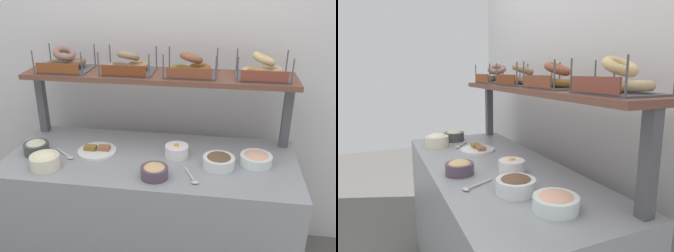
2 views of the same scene
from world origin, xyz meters
The scene contains 18 objects.
back_wall centered at (0.00, 0.55, 1.20)m, with size 2.88×0.06×2.40m, color silver.
deli_counter centered at (0.00, 0.00, 0.42)m, with size 1.68×0.70×0.85m, color gray.
shelf_riser_left centered at (-0.78, 0.27, 1.05)m, with size 0.05×0.05×0.40m, color #4C4C51.
shelf_riser_right centered at (0.78, 0.27, 1.05)m, with size 0.05×0.05×0.40m, color #4C4C51.
upper_shelf centered at (0.00, 0.27, 1.26)m, with size 1.64×0.32×0.03m, color brown.
bowl_lox_spread centered at (0.60, 0.01, 0.88)m, with size 0.18×0.18×0.07m.
bowl_hummus centered at (0.06, -0.21, 0.89)m, with size 0.15×0.15×0.07m.
bowl_chocolate_spread centered at (0.39, -0.05, 0.89)m, with size 0.17×0.17×0.08m.
bowl_tuna_salad centered at (-0.68, -0.05, 0.89)m, with size 0.15×0.15×0.08m.
bowl_potato_salad centered at (-0.55, -0.21, 0.90)m, with size 0.16×0.16×0.10m.
bowl_fruit_salad centered at (0.15, 0.04, 0.89)m, with size 0.14×0.14×0.08m.
serving_plate_white centered at (-0.33, 0.01, 0.86)m, with size 0.23×0.23×0.04m.
serving_spoon_near_plate centered at (-0.49, -0.06, 0.86)m, with size 0.15×0.12×0.01m.
serving_spoon_by_edge centered at (0.26, -0.21, 0.86)m, with size 0.10×0.16×0.01m.
bagel_basket_poppy centered at (-0.58, 0.26, 1.33)m, with size 0.31×0.26×0.15m.
bagel_basket_everything centered at (-0.18, 0.27, 1.33)m, with size 0.31×0.25×0.14m.
bagel_basket_cinnamon_raisin centered at (0.20, 0.27, 1.33)m, with size 0.31×0.25×0.14m.
bagel_basket_plain centered at (0.61, 0.27, 1.33)m, with size 0.30×0.25×0.15m.
Camera 1 is at (0.39, -1.87, 1.87)m, focal length 39.66 mm.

